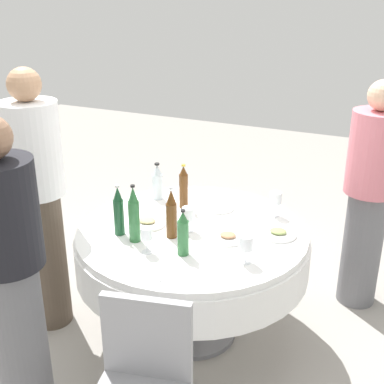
{
  "coord_description": "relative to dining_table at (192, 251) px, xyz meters",
  "views": [
    {
      "loc": [
        1.13,
        -2.45,
        2.09
      ],
      "look_at": [
        0.0,
        0.0,
        0.98
      ],
      "focal_mm": 47.7,
      "sensor_mm": 36.0,
      "label": 1
    }
  ],
  "objects": [
    {
      "name": "knife_front",
      "position": [
        0.23,
        -0.3,
        0.15
      ],
      "size": [
        0.15,
        0.12,
        0.0
      ],
      "primitive_type": "cube",
      "rotation": [
        0.0,
        0.0,
        2.51
      ],
      "color": "silver",
      "rests_on": "dining_table"
    },
    {
      "name": "fork_right",
      "position": [
        0.06,
        -0.51,
        0.15
      ],
      "size": [
        0.09,
        0.17,
        0.0
      ],
      "primitive_type": "cube",
      "rotation": [
        0.0,
        0.0,
        5.16
      ],
      "color": "silver",
      "rests_on": "dining_table"
    },
    {
      "name": "ground_plane",
      "position": [
        0.0,
        0.0,
        -0.59
      ],
      "size": [
        10.0,
        10.0,
        0.0
      ],
      "primitive_type": "plane",
      "color": "gray"
    },
    {
      "name": "wine_glass_outer",
      "position": [
        -0.1,
        -0.36,
        0.25
      ],
      "size": [
        0.06,
        0.06,
        0.15
      ],
      "color": "white",
      "rests_on": "dining_table"
    },
    {
      "name": "bottle_clear_inner",
      "position": [
        -0.4,
        0.32,
        0.26
      ],
      "size": [
        0.07,
        0.07,
        0.25
      ],
      "color": "silver",
      "rests_on": "dining_table"
    },
    {
      "name": "person_north",
      "position": [
        -0.51,
        -0.94,
        0.24
      ],
      "size": [
        0.34,
        0.34,
        1.59
      ],
      "rotation": [
        0.0,
        0.0,
        2.65
      ],
      "color": "slate",
      "rests_on": "ground_plane"
    },
    {
      "name": "plate_east",
      "position": [
        -0.27,
        -0.06,
        0.16
      ],
      "size": [
        0.22,
        0.22,
        0.04
      ],
      "color": "white",
      "rests_on": "dining_table"
    },
    {
      "name": "wine_glass_far",
      "position": [
        0.41,
        -0.24,
        0.26
      ],
      "size": [
        0.08,
        0.08,
        0.15
      ],
      "color": "white",
      "rests_on": "dining_table"
    },
    {
      "name": "wine_glass_rear",
      "position": [
        0.39,
        0.39,
        0.26
      ],
      "size": [
        0.07,
        0.07,
        0.16
      ],
      "color": "white",
      "rests_on": "dining_table"
    },
    {
      "name": "plate_near",
      "position": [
        0.48,
        0.13,
        0.16
      ],
      "size": [
        0.21,
        0.21,
        0.04
      ],
      "color": "white",
      "rests_on": "dining_table"
    },
    {
      "name": "bottle_dark_green_north",
      "position": [
        -0.35,
        -0.23,
        0.29
      ],
      "size": [
        0.06,
        0.06,
        0.3
      ],
      "color": "#194728",
      "rests_on": "dining_table"
    },
    {
      "name": "person_right",
      "position": [
        -0.9,
        -0.27,
        0.28
      ],
      "size": [
        0.34,
        0.34,
        1.66
      ],
      "rotation": [
        0.0,
        0.0,
        1.86
      ],
      "color": "#4C3F33",
      "rests_on": "ground_plane"
    },
    {
      "name": "chair_outer",
      "position": [
        0.23,
        -1.0,
        -0.07
      ],
      "size": [
        0.48,
        0.48,
        0.87
      ],
      "rotation": [
        0.0,
        0.0,
        3.36
      ],
      "color": "#99999E",
      "rests_on": "ground_plane"
    },
    {
      "name": "bottle_green_right",
      "position": [
        -0.23,
        -0.27,
        0.31
      ],
      "size": [
        0.06,
        0.06,
        0.34
      ],
      "color": "#2D6B38",
      "rests_on": "dining_table"
    },
    {
      "name": "plate_mid",
      "position": [
        0.24,
        -0.03,
        0.16
      ],
      "size": [
        0.2,
        0.2,
        0.04
      ],
      "color": "white",
      "rests_on": "dining_table"
    },
    {
      "name": "person_front",
      "position": [
        0.9,
        0.82,
        0.22
      ],
      "size": [
        0.34,
        0.34,
        1.55
      ],
      "rotation": [
        0.0,
        0.0,
        -0.83
      ],
      "color": "slate",
      "rests_on": "ground_plane"
    },
    {
      "name": "bottle_brown_outer",
      "position": [
        -0.18,
        0.26,
        0.29
      ],
      "size": [
        0.06,
        0.06,
        0.29
      ],
      "color": "#593314",
      "rests_on": "dining_table"
    },
    {
      "name": "dining_table",
      "position": [
        0.0,
        0.0,
        0.0
      ],
      "size": [
        1.39,
        1.39,
        0.74
      ],
      "color": "white",
      "rests_on": "ground_plane"
    },
    {
      "name": "bottle_green_rear",
      "position": [
        0.08,
        -0.29,
        0.27
      ],
      "size": [
        0.06,
        0.06,
        0.26
      ],
      "color": "#2D6B38",
      "rests_on": "dining_table"
    },
    {
      "name": "wine_glass_inner",
      "position": [
        -0.01,
        -0.04,
        0.25
      ],
      "size": [
        0.07,
        0.07,
        0.15
      ],
      "color": "white",
      "rests_on": "dining_table"
    },
    {
      "name": "spoon_rear",
      "position": [
        -0.52,
        0.17,
        0.15
      ],
      "size": [
        0.17,
        0.1,
        0.0
      ],
      "primitive_type": "cube",
      "rotation": [
        0.0,
        0.0,
        5.79
      ],
      "color": "silver",
      "rests_on": "dining_table"
    },
    {
      "name": "bottle_brown_front",
      "position": [
        -0.06,
        -0.14,
        0.29
      ],
      "size": [
        0.06,
        0.06,
        0.31
      ],
      "color": "#593314",
      "rests_on": "dining_table"
    },
    {
      "name": "plate_west",
      "position": [
        0.02,
        0.34,
        0.16
      ],
      "size": [
        0.22,
        0.22,
        0.02
      ],
      "color": "white",
      "rests_on": "dining_table"
    }
  ]
}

